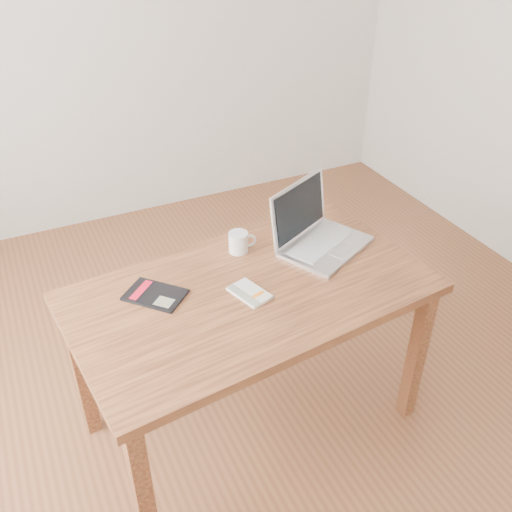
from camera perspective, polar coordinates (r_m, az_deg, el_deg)
name	(u,v)px	position (r m, az deg, el deg)	size (l,w,h in m)	color
room	(228,129)	(1.99, -2.83, 12.53)	(4.04, 4.04, 2.70)	brown
desk	(251,307)	(2.25, -0.49, -5.08)	(1.46, 0.94, 0.75)	brown
white_guidebook	(249,293)	(2.16, -0.66, -3.73)	(0.14, 0.18, 0.01)	silver
black_guidebook	(155,295)	(2.19, -10.06, -3.85)	(0.26, 0.26, 0.01)	black
laptop	(316,233)	(2.44, 6.06, 2.30)	(0.47, 0.43, 0.26)	silver
coffee_mug	(239,242)	(2.39, -1.70, 1.43)	(0.12, 0.08, 0.09)	white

